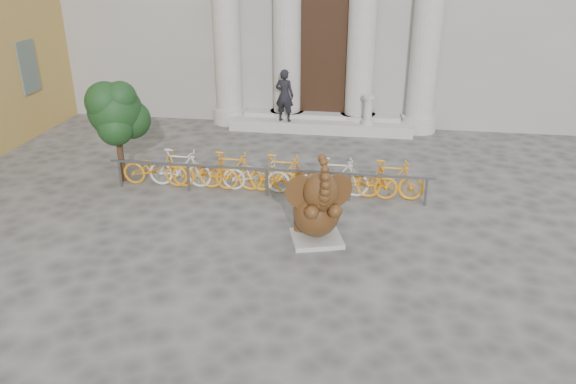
# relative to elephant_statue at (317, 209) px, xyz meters

# --- Properties ---
(ground) EXTENTS (80.00, 80.00, 0.00)m
(ground) POSITION_rel_elephant_statue_xyz_m (-0.67, -1.70, -0.74)
(ground) COLOR #474442
(ground) RESTS_ON ground
(entrance_steps) EXTENTS (6.00, 1.20, 0.36)m
(entrance_steps) POSITION_rel_elephant_statue_xyz_m (-0.67, 7.70, -0.56)
(entrance_steps) COLOR #A8A59E
(entrance_steps) RESTS_ON ground
(elephant_statue) EXTENTS (1.35, 1.61, 2.04)m
(elephant_statue) POSITION_rel_elephant_statue_xyz_m (0.00, 0.00, 0.00)
(elephant_statue) COLOR #A8A59E
(elephant_statue) RESTS_ON ground
(bike_rack) EXTENTS (8.00, 0.53, 1.00)m
(bike_rack) POSITION_rel_elephant_statue_xyz_m (-1.46, 2.39, -0.24)
(bike_rack) COLOR slate
(bike_rack) RESTS_ON ground
(tree) EXTENTS (1.53, 1.39, 2.65)m
(tree) POSITION_rel_elephant_statue_xyz_m (-5.33, 2.51, 1.11)
(tree) COLOR #332114
(tree) RESTS_ON ground
(pedestrian) EXTENTS (0.69, 0.52, 1.70)m
(pedestrian) POSITION_rel_elephant_statue_xyz_m (-1.84, 7.35, 0.47)
(pedestrian) COLOR black
(pedestrian) RESTS_ON entrance_steps
(balustrade_post) EXTENTS (0.38, 0.38, 0.94)m
(balustrade_post) POSITION_rel_elephant_statue_xyz_m (0.86, 7.40, 0.05)
(balustrade_post) COLOR #A8A59E
(balustrade_post) RESTS_ON entrance_steps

